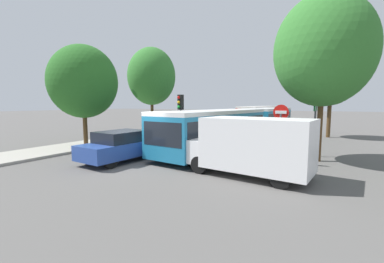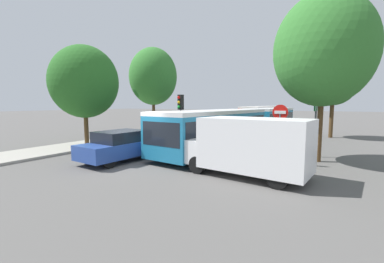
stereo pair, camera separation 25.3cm
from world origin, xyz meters
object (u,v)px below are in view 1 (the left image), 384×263
Objects in this scene: city_bus_rear at (261,114)px; direction_sign_post at (316,109)px; tree_left_near at (83,82)px; queued_car_blue at (122,146)px; queued_car_black at (188,133)px; tree_left_mid at (150,78)px; queued_car_navy at (218,127)px; tree_right_near at (324,51)px; tree_right_mid at (331,82)px; traffic_light at (180,110)px; no_entry_sign at (280,125)px; white_van at (251,145)px; articulated_bus at (241,124)px.

direction_sign_post reaches higher than city_bus_rear.
city_bus_rear is 1.80× the size of tree_left_near.
queued_car_black is (-0.01, 6.50, -0.02)m from queued_car_blue.
city_bus_rear is 1.51× the size of tree_left_mid.
queued_car_navy is 12.38m from tree_right_near.
tree_right_mid is (0.08, 10.58, -0.67)m from tree_right_near.
queued_car_blue is at bearing 36.95° from direction_sign_post.
tree_left_near is (-5.76, -2.33, 1.73)m from traffic_light.
no_entry_sign is 3.18m from direction_sign_post.
city_bus_rear is at bearing 3.76° from queued_car_navy.
traffic_light is at bearing -38.48° from tree_left_mid.
tree_right_mid is (13.90, 6.53, -0.43)m from tree_left_mid.
tree_left_near reaches higher than direction_sign_post.
queued_car_blue is 0.57× the size of tree_left_mid.
tree_left_mid is at bearing 167.56° from city_bus_rear.
queued_car_blue is 6.45m from white_van.
tree_left_near is 7.41m from tree_left_mid.
tree_left_mid is (-6.30, 5.01, 2.63)m from traffic_light.
tree_left_mid is at bearing 34.53° from queued_car_blue.
white_van reaches higher than queued_car_black.
tree_right_mid reaches higher than articulated_bus.
queued_car_navy is 7.55m from tree_left_mid.
tree_right_mid is at bearing -25.56° from queued_car_blue.
queued_car_blue is 7.74m from no_entry_sign.
queued_car_navy is at bearing 4.55° from queued_car_blue.
white_van is (6.58, -11.72, 0.53)m from queued_car_navy.
white_van is at bearing -13.58° from no_entry_sign.
tree_right_near is at bearing -97.51° from queued_car_black.
articulated_bus is 3.78× the size of queued_car_blue.
articulated_bus is at bearing -125.56° from tree_right_mid.
traffic_light reaches higher than queued_car_blue.
traffic_light is 1.21× the size of no_entry_sign.
queued_car_navy is at bearing -55.34° from white_van.
articulated_bus is 8.12m from white_van.
tree_left_near is at bearing 140.27° from queued_car_black.
tree_left_near is at bearing -82.53° from no_entry_sign.
traffic_light reaches higher than queued_car_navy.
queued_car_blue is 12.23m from queued_car_navy.
tree_left_mid is at bearing -90.07° from articulated_bus.
city_bus_rear is at bearing 111.69° from tree_right_near.
tree_left_mid is at bearing -115.21° from no_entry_sign.
articulated_bus reaches higher than white_van.
tree_left_near reaches higher than articulated_bus.
direction_sign_post reaches higher than no_entry_sign.
tree_left_near reaches higher than no_entry_sign.
articulated_bus is 5.44m from direction_sign_post.
direction_sign_post is 0.54× the size of tree_right_mid.
city_bus_rear is at bearing -159.47° from traffic_light.
queued_car_navy is at bearing -35.45° from direction_sign_post.
articulated_bus is 2.17× the size of tree_left_mid.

